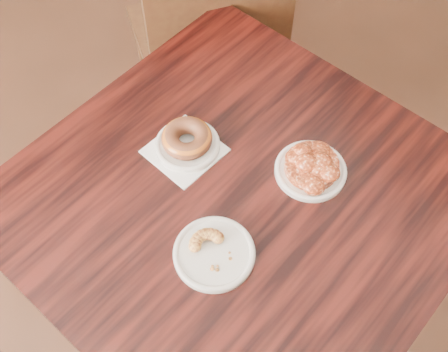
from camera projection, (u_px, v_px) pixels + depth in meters
floor at (258, 268)px, 1.92m from camera, size 5.00×5.00×0.00m
cafe_table at (236, 267)px, 1.51m from camera, size 1.10×1.10×0.75m
chair_far at (204, 38)px, 1.89m from camera, size 0.58×0.58×0.90m
napkin at (185, 151)px, 1.26m from camera, size 0.18×0.18×0.00m
plate_donut at (187, 145)px, 1.26m from camera, size 0.15×0.15×0.01m
plate_cruller at (214, 254)px, 1.12m from camera, size 0.16×0.16×0.01m
plate_fritter at (310, 171)px, 1.23m from camera, size 0.16×0.16×0.01m
glazed_donut at (187, 138)px, 1.24m from camera, size 0.11×0.11×0.04m
apple_fritter at (312, 164)px, 1.21m from camera, size 0.16×0.16×0.04m
cruller_fragment at (214, 250)px, 1.10m from camera, size 0.09×0.09×0.02m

